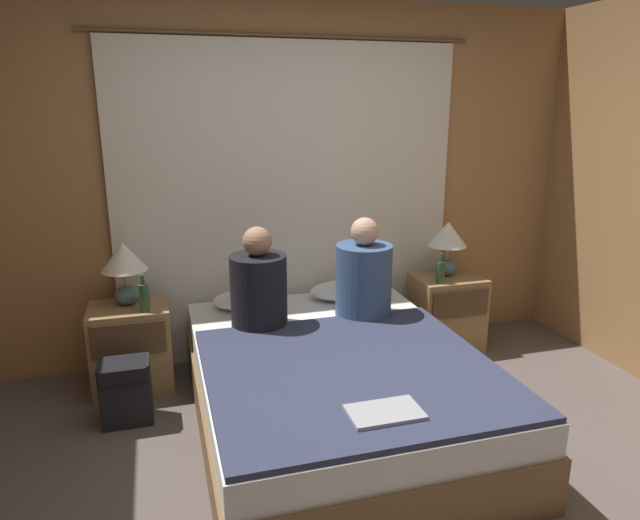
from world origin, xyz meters
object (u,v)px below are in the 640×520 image
lamp_right (448,240)px  pillow_right (345,290)px  beer_bottle_on_left_stand (144,297)px  beer_bottle_on_right_stand (441,272)px  laptop_on_bed (385,412)px  person_right_in_bed (364,277)px  nightstand_right (446,312)px  nightstand_left (132,347)px  lamp_left (124,263)px  bed (335,388)px  pillow_left (251,299)px  person_left_in_bed (259,287)px  backpack_on_floor (126,388)px

lamp_right → pillow_right: lamp_right is taller
lamp_right → beer_bottle_on_left_stand: lamp_right is taller
beer_bottle_on_right_stand → laptop_on_bed: bearing=-125.4°
laptop_on_bed → beer_bottle_on_right_stand: bearing=54.6°
pillow_right → person_right_in_bed: 0.42m
nightstand_right → beer_bottle_on_right_stand: beer_bottle_on_right_stand is taller
nightstand_left → beer_bottle_on_right_stand: (2.14, -0.11, 0.37)m
beer_bottle_on_right_stand → beer_bottle_on_left_stand: bearing=180.0°
lamp_left → person_right_in_bed: size_ratio=0.62×
beer_bottle_on_right_stand → laptop_on_bed: beer_bottle_on_right_stand is taller
bed → nightstand_left: bearing=145.2°
pillow_left → laptop_on_bed: pillow_left is taller
person_left_in_bed → backpack_on_floor: person_left_in_bed is taller
beer_bottle_on_left_stand → laptop_on_bed: size_ratio=0.72×
nightstand_right → laptop_on_bed: nightstand_right is taller
nightstand_left → beer_bottle_on_right_stand: bearing=-3.0°
lamp_left → backpack_on_floor: (-0.03, -0.48, -0.62)m
pillow_right → person_right_in_bed: size_ratio=0.78×
nightstand_left → pillow_right: size_ratio=1.10×
lamp_right → lamp_left: bearing=180.0°
lamp_left → pillow_right: size_ratio=0.79×
beer_bottle_on_left_stand → lamp_left: bearing=123.2°
nightstand_left → backpack_on_floor: nightstand_left is taller
lamp_left → person_left_in_bed: person_left_in_bed is taller
backpack_on_floor → laptop_on_bed: bearing=-44.1°
person_left_in_bed → beer_bottle_on_left_stand: 0.72m
lamp_left → person_left_in_bed: size_ratio=0.64×
person_left_in_bed → backpack_on_floor: size_ratio=1.67×
bed → person_left_in_bed: (-0.35, 0.47, 0.50)m
pillow_right → nightstand_right: bearing=-3.2°
person_right_in_bed → beer_bottle_on_left_stand: (-1.37, 0.21, -0.07)m
person_right_in_bed → beer_bottle_on_left_stand: bearing=171.4°
lamp_left → beer_bottle_on_left_stand: 0.26m
pillow_left → beer_bottle_on_right_stand: bearing=-6.7°
pillow_left → laptop_on_bed: bearing=-78.3°
pillow_right → beer_bottle_on_left_stand: size_ratio=2.19×
pillow_left → beer_bottle_on_left_stand: bearing=-167.1°
backpack_on_floor → lamp_right: bearing=11.7°
pillow_right → backpack_on_floor: bearing=-162.6°
nightstand_left → nightstand_right: (2.27, 0.00, 0.00)m
lamp_left → pillow_right: bearing=-0.2°
bed → lamp_right: bearing=36.4°
bed → person_right_in_bed: bearing=54.1°
nightstand_right → beer_bottle_on_left_stand: bearing=-177.0°
lamp_right → bed: bearing=-143.6°
nightstand_left → laptop_on_bed: (1.12, -1.54, 0.22)m
bed → pillow_right: pillow_right is taller
nightstand_left → pillow_left: size_ratio=1.10×
pillow_left → person_left_in_bed: size_ratio=0.80×
nightstand_left → lamp_right: size_ratio=1.39×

